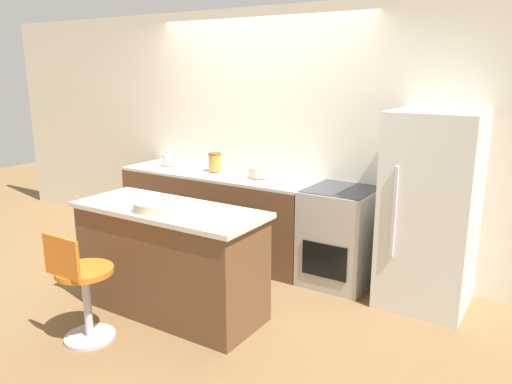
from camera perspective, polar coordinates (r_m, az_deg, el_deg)
ground_plane at (r=5.16m, az=-3.59°, el=-8.76°), size 14.00×14.00×0.00m
wall_back at (r=5.38m, az=0.57°, el=6.60°), size 8.00×0.06×2.60m
back_counter at (r=5.45m, az=-4.38°, el=-2.45°), size 2.21×0.65×0.91m
kitchen_island at (r=4.20m, az=-9.71°, el=-7.66°), size 1.62×0.66×0.91m
oven_range at (r=4.77m, az=9.50°, el=-4.98°), size 0.62×0.66×0.91m
refrigerator at (r=4.42m, az=19.27°, el=-2.05°), size 0.71×0.71×1.66m
stool_chair at (r=3.94m, az=-19.22°, el=-10.42°), size 0.42×0.42×0.86m
kettle at (r=5.78m, az=-9.82°, el=3.84°), size 0.17×0.17×0.21m
mixing_bowl at (r=5.06m, az=0.45°, el=2.27°), size 0.23×0.23×0.10m
canister_jar at (r=5.37m, az=-4.73°, el=3.43°), size 0.14×0.14×0.20m
fruit_bowl at (r=3.99m, az=-11.61°, el=-1.58°), size 0.31×0.31×0.07m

